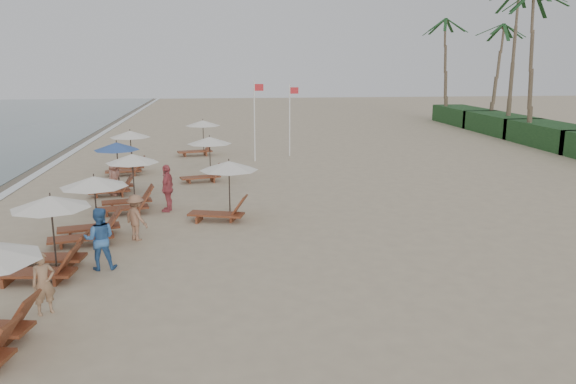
{
  "coord_description": "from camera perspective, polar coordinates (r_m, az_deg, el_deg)",
  "views": [
    {
      "loc": [
        -1.38,
        -15.65,
        5.89
      ],
      "look_at": [
        1.0,
        4.2,
        1.3
      ],
      "focal_mm": 35.47,
      "sensor_mm": 36.0,
      "label": 1
    }
  ],
  "objects": [
    {
      "name": "ground",
      "position": [
        16.78,
        -1.7,
        -7.63
      ],
      "size": [
        160.0,
        160.0,
        0.0
      ],
      "primitive_type": "plane",
      "color": "tan",
      "rests_on": "ground"
    },
    {
      "name": "lounger_station_1",
      "position": [
        17.37,
        -23.36,
        -4.46
      ],
      "size": [
        2.74,
        2.23,
        2.29
      ],
      "color": "brown",
      "rests_on": "ground"
    },
    {
      "name": "lounger_station_2",
      "position": [
        20.14,
        -19.43,
        -1.76
      ],
      "size": [
        2.71,
        2.39,
        2.2
      ],
      "color": "brown",
      "rests_on": "ground"
    },
    {
      "name": "lounger_station_3",
      "position": [
        23.66,
        -15.82,
        0.68
      ],
      "size": [
        2.58,
        2.28,
        2.32
      ],
      "color": "brown",
      "rests_on": "ground"
    },
    {
      "name": "lounger_station_4",
      "position": [
        26.93,
        -17.12,
        2.21
      ],
      "size": [
        2.41,
        2.12,
        2.36
      ],
      "color": "brown",
      "rests_on": "ground"
    },
    {
      "name": "lounger_station_5",
      "position": [
        31.64,
        -15.84,
        3.82
      ],
      "size": [
        2.49,
        2.14,
        2.32
      ],
      "color": "brown",
      "rests_on": "ground"
    },
    {
      "name": "inland_station_0",
      "position": [
        21.61,
        -6.54,
        0.63
      ],
      "size": [
        2.82,
        2.24,
        2.22
      ],
      "color": "brown",
      "rests_on": "ground"
    },
    {
      "name": "inland_station_1",
      "position": [
        28.78,
        -8.26,
        3.76
      ],
      "size": [
        2.73,
        2.24,
        2.22
      ],
      "color": "brown",
      "rests_on": "ground"
    },
    {
      "name": "inland_station_2",
      "position": [
        37.02,
        -8.93,
        5.61
      ],
      "size": [
        2.9,
        2.24,
        2.22
      ],
      "color": "brown",
      "rests_on": "ground"
    },
    {
      "name": "beachgoer_near",
      "position": [
        14.82,
        -23.3,
        -8.42
      ],
      "size": [
        0.67,
        0.62,
        1.53
      ],
      "primitive_type": "imported",
      "rotation": [
        0.0,
        0.0,
        0.6
      ],
      "color": "#A57C5A",
      "rests_on": "ground"
    },
    {
      "name": "beachgoer_mid_a",
      "position": [
        17.29,
        -18.37,
        -4.46
      ],
      "size": [
        0.94,
        0.76,
        1.83
      ],
      "primitive_type": "imported",
      "rotation": [
        0.0,
        0.0,
        3.22
      ],
      "color": "#3667A4",
      "rests_on": "ground"
    },
    {
      "name": "beachgoer_mid_b",
      "position": [
        19.76,
        -14.97,
        -2.49
      ],
      "size": [
        1.13,
        1.13,
        1.57
      ],
      "primitive_type": "imported",
      "rotation": [
        0.0,
        0.0,
        2.35
      ],
      "color": "#91654A",
      "rests_on": "ground"
    },
    {
      "name": "beachgoer_far_a",
      "position": [
        23.25,
        -11.99,
        0.39
      ],
      "size": [
        0.71,
        1.2,
        1.91
      ],
      "primitive_type": "imported",
      "rotation": [
        0.0,
        0.0,
        4.48
      ],
      "color": "#B84951",
      "rests_on": "ground"
    },
    {
      "name": "beachgoer_far_b",
      "position": [
        26.74,
        -17.04,
        1.37
      ],
      "size": [
        0.77,
        0.91,
        1.59
      ],
      "primitive_type": "imported",
      "rotation": [
        0.0,
        0.0,
        1.16
      ],
      "color": "#9F6756",
      "rests_on": "ground"
    },
    {
      "name": "flag_pole_near",
      "position": [
        34.25,
        -3.32,
        7.49
      ],
      "size": [
        0.59,
        0.08,
        4.81
      ],
      "color": "silver",
      "rests_on": "ground"
    },
    {
      "name": "flag_pole_far",
      "position": [
        36.17,
        0.22,
        7.57
      ],
      "size": [
        0.59,
        0.08,
        4.53
      ],
      "color": "silver",
      "rests_on": "ground"
    }
  ]
}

